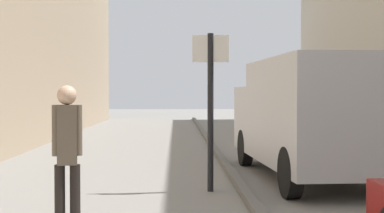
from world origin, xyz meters
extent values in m
plane|color=gray|center=(0.00, 12.00, 0.00)|extent=(80.00, 80.00, 0.00)
cube|color=#615F5B|center=(1.58, 12.00, 0.06)|extent=(0.16, 40.00, 0.12)
cylinder|color=black|center=(-0.83, 4.95, 0.40)|extent=(0.12, 0.12, 0.80)
cylinder|color=black|center=(-0.66, 4.98, 0.40)|extent=(0.12, 0.12, 0.80)
cube|color=brown|center=(-0.75, 4.96, 1.15)|extent=(0.25, 0.22, 0.69)
cylinder|color=brown|center=(-0.87, 4.94, 1.20)|extent=(0.10, 0.10, 0.58)
cylinder|color=brown|center=(-0.63, 4.98, 1.20)|extent=(0.10, 0.10, 0.58)
sphere|color=tan|center=(-0.75, 4.96, 1.60)|extent=(0.22, 0.22, 0.22)
cube|color=#B7B7BC|center=(3.12, 8.27, 1.28)|extent=(2.28, 3.99, 1.89)
cube|color=#B7B7BC|center=(2.97, 10.96, 1.05)|extent=(2.15, 1.62, 1.42)
cube|color=black|center=(2.94, 11.49, 1.36)|extent=(1.73, 0.14, 0.62)
cylinder|color=black|center=(2.04, 10.76, 0.40)|extent=(0.26, 0.81, 0.80)
cylinder|color=black|center=(3.90, 10.87, 0.40)|extent=(0.26, 0.81, 0.80)
cylinder|color=black|center=(2.25, 6.98, 0.40)|extent=(0.26, 0.81, 0.80)
cylinder|color=black|center=(1.06, 7.62, 1.30)|extent=(0.10, 0.10, 2.60)
cube|color=white|center=(1.06, 7.62, 2.35)|extent=(0.60, 0.10, 0.44)
camera|label=1|loc=(0.50, -1.27, 1.63)|focal=50.77mm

